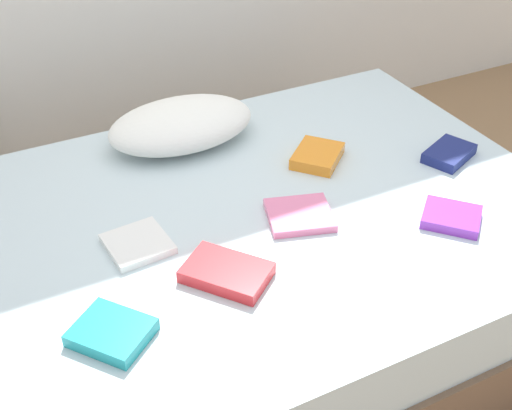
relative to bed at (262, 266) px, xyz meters
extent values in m
plane|color=#93704C|center=(0.00, 0.00, -0.25)|extent=(8.00, 8.00, 0.00)
cube|color=brown|center=(0.00, 0.00, -0.11)|extent=(2.00, 1.50, 0.28)
cube|color=silver|center=(0.00, 0.00, 0.14)|extent=(1.96, 1.46, 0.22)
ellipsoid|color=white|center=(-0.08, 0.51, 0.33)|extent=(0.55, 0.35, 0.16)
cube|color=orange|center=(0.31, 0.17, 0.27)|extent=(0.24, 0.24, 0.04)
cube|color=pink|center=(0.08, -0.10, 0.27)|extent=(0.25, 0.24, 0.03)
cube|color=white|center=(-0.43, -0.01, 0.27)|extent=(0.19, 0.20, 0.02)
cube|color=purple|center=(0.50, -0.33, 0.27)|extent=(0.23, 0.23, 0.03)
cube|color=navy|center=(0.75, -0.03, 0.27)|extent=(0.23, 0.19, 0.04)
cube|color=red|center=(-0.25, -0.25, 0.27)|extent=(0.27, 0.28, 0.04)
cube|color=teal|center=(-0.61, -0.33, 0.27)|extent=(0.24, 0.25, 0.04)
camera|label=1|loc=(-0.82, -1.56, 1.54)|focal=46.76mm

